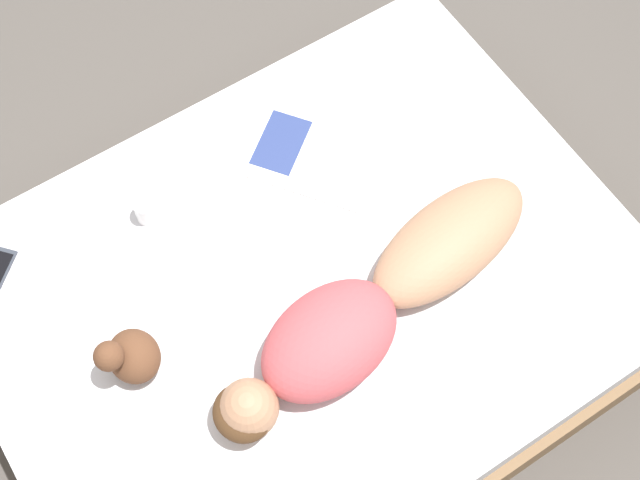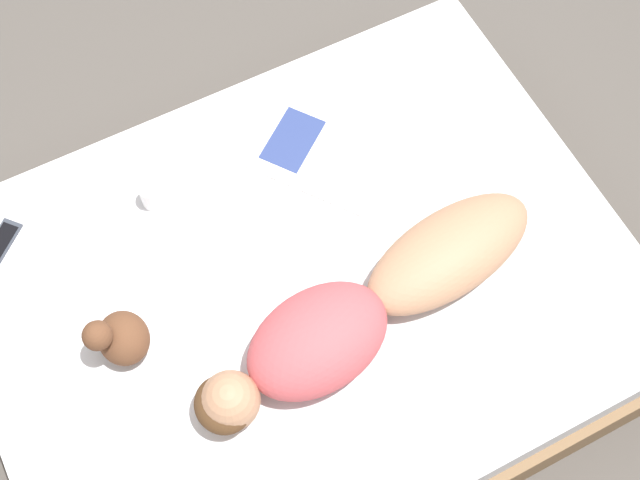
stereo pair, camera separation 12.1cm
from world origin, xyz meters
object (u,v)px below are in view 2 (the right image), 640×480
(person, at_px, (364,310))
(open_magazine, at_px, (321,152))
(coffee_mug, at_px, (151,194))
(cell_phone, at_px, (1,242))

(person, height_order, open_magazine, person)
(open_magazine, relative_size, coffee_mug, 5.09)
(coffee_mug, height_order, cell_phone, coffee_mug)
(person, height_order, coffee_mug, person)
(open_magazine, distance_m, cell_phone, 1.08)
(cell_phone, bearing_deg, coffee_mug, -140.93)
(coffee_mug, bearing_deg, open_magazine, -98.57)
(open_magazine, height_order, cell_phone, same)
(cell_phone, bearing_deg, open_magazine, -140.47)
(coffee_mug, xyz_separation_m, cell_phone, (0.08, 0.50, -0.04))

